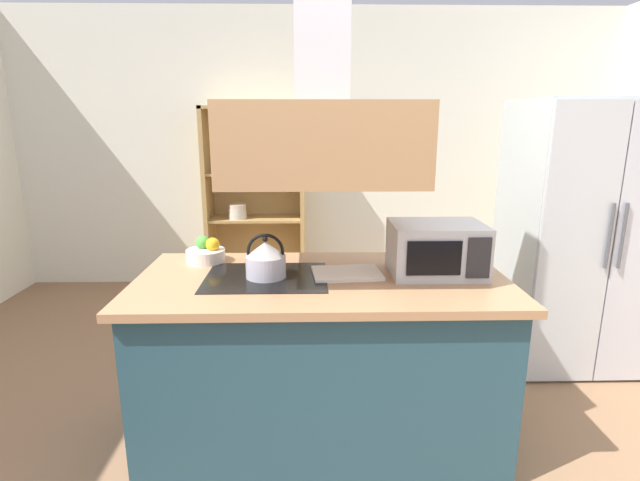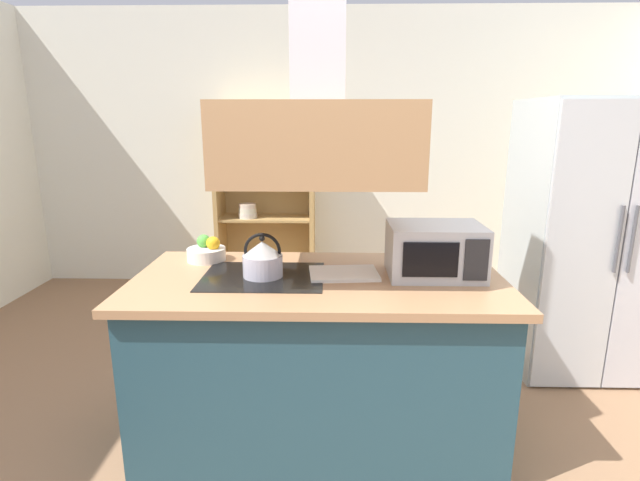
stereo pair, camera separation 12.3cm
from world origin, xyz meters
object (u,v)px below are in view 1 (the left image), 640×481
at_px(kettle, 266,259).
at_px(fruit_bowl, 206,253).
at_px(microwave, 437,249).
at_px(dish_cabinet, 256,210).
at_px(cutting_board, 347,273).
at_px(refrigerator, 579,236).

distance_m(kettle, fruit_bowl, 0.45).
xyz_separation_m(microwave, fruit_bowl, (-1.21, 0.24, -0.08)).
xyz_separation_m(dish_cabinet, cutting_board, (0.71, -2.41, 0.12)).
distance_m(dish_cabinet, cutting_board, 2.51).
height_order(refrigerator, fruit_bowl, refrigerator).
relative_size(refrigerator, kettle, 8.11).
distance_m(cutting_board, fruit_bowl, 0.80).
bearing_deg(dish_cabinet, microwave, -64.03).
bearing_deg(kettle, refrigerator, 22.83).
bearing_deg(refrigerator, microwave, -145.54).
height_order(dish_cabinet, fruit_bowl, dish_cabinet).
height_order(dish_cabinet, microwave, dish_cabinet).
bearing_deg(microwave, refrigerator, 34.46).
distance_m(kettle, cutting_board, 0.41).
bearing_deg(microwave, kettle, -177.03).
bearing_deg(kettle, microwave, 2.97).
height_order(refrigerator, dish_cabinet, refrigerator).
bearing_deg(refrigerator, kettle, -157.17).
height_order(refrigerator, microwave, refrigerator).
bearing_deg(fruit_bowl, microwave, -11.14).
bearing_deg(dish_cabinet, fruit_bowl, -91.09).
bearing_deg(cutting_board, kettle, -175.51).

